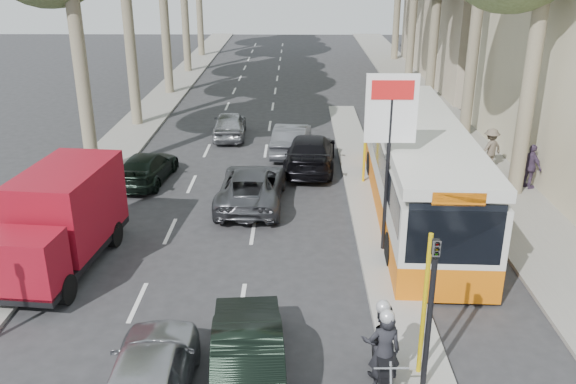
{
  "coord_description": "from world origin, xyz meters",
  "views": [
    {
      "loc": [
        0.53,
        -12.08,
        8.73
      ],
      "look_at": [
        0.28,
        6.09,
        1.6
      ],
      "focal_mm": 38.0,
      "sensor_mm": 36.0,
      "label": 1
    }
  ],
  "objects_px": {
    "dark_hatchback": "(248,349)",
    "motorcycle": "(383,348)",
    "red_truck": "(62,219)",
    "silver_hatchback": "(149,376)",
    "city_bus": "(417,166)"
  },
  "relations": [
    {
      "from": "dark_hatchback",
      "to": "motorcycle",
      "type": "distance_m",
      "value": 2.91
    },
    {
      "from": "red_truck",
      "to": "silver_hatchback",
      "type": "bearing_deg",
      "value": -51.87
    },
    {
      "from": "silver_hatchback",
      "to": "red_truck",
      "type": "bearing_deg",
      "value": -59.79
    },
    {
      "from": "dark_hatchback",
      "to": "motorcycle",
      "type": "height_order",
      "value": "motorcycle"
    },
    {
      "from": "dark_hatchback",
      "to": "motorcycle",
      "type": "xyz_separation_m",
      "value": [
        2.89,
        -0.25,
        0.21
      ]
    },
    {
      "from": "silver_hatchback",
      "to": "red_truck",
      "type": "height_order",
      "value": "red_truck"
    },
    {
      "from": "silver_hatchback",
      "to": "red_truck",
      "type": "relative_size",
      "value": 0.77
    },
    {
      "from": "dark_hatchback",
      "to": "red_truck",
      "type": "height_order",
      "value": "red_truck"
    },
    {
      "from": "city_bus",
      "to": "motorcycle",
      "type": "relative_size",
      "value": 5.36
    },
    {
      "from": "dark_hatchback",
      "to": "red_truck",
      "type": "distance_m",
      "value": 7.71
    },
    {
      "from": "city_bus",
      "to": "red_truck",
      "type": "bearing_deg",
      "value": -157.13
    },
    {
      "from": "city_bus",
      "to": "motorcycle",
      "type": "distance_m",
      "value": 9.81
    },
    {
      "from": "dark_hatchback",
      "to": "motorcycle",
      "type": "relative_size",
      "value": 1.81
    },
    {
      "from": "dark_hatchback",
      "to": "red_truck",
      "type": "xyz_separation_m",
      "value": [
        -5.78,
        5.03,
        0.82
      ]
    },
    {
      "from": "silver_hatchback",
      "to": "motorcycle",
      "type": "relative_size",
      "value": 1.81
    }
  ]
}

